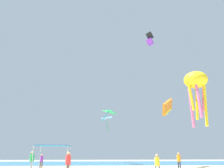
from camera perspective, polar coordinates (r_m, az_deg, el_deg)
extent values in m
cube|color=teal|center=(49.40, -4.62, -17.97)|extent=(110.00, 24.54, 0.03)
cylinder|color=#B2B2B7|center=(24.79, -18.16, -16.31)|extent=(0.07, 0.07, 2.39)
cylinder|color=#B2B2B7|center=(24.27, -10.53, -16.83)|extent=(0.07, 0.07, 2.39)
cylinder|color=#B2B2B7|center=(28.04, -16.56, -16.34)|extent=(0.07, 0.07, 2.39)
cylinder|color=#B2B2B7|center=(27.58, -9.80, -16.76)|extent=(0.07, 0.07, 2.39)
cube|color=#1972B7|center=(26.13, -13.58, -13.91)|extent=(3.25, 3.40, 0.06)
cylinder|color=yellow|center=(20.00, 10.56, -17.45)|extent=(0.38, 0.38, 0.63)
sphere|color=tan|center=(19.99, 10.49, -16.20)|extent=(0.24, 0.24, 0.24)
cylinder|color=brown|center=(31.27, -16.49, -17.78)|extent=(0.15, 0.15, 0.74)
cylinder|color=brown|center=(31.06, -16.10, -17.82)|extent=(0.15, 0.15, 0.74)
cylinder|color=purple|center=(31.15, -16.19, -16.53)|extent=(0.39, 0.39, 0.65)
sphere|color=tan|center=(31.14, -16.12, -15.71)|extent=(0.24, 0.24, 0.24)
cylinder|color=slate|center=(27.43, -18.41, -17.80)|extent=(0.17, 0.17, 0.87)
cylinder|color=slate|center=(27.77, -18.45, -17.77)|extent=(0.17, 0.17, 0.87)
cylinder|color=green|center=(27.58, -18.27, -16.10)|extent=(0.45, 0.45, 0.76)
sphere|color=tan|center=(27.57, -18.18, -15.03)|extent=(0.28, 0.28, 0.28)
cylinder|color=red|center=(20.02, -10.25, -17.13)|extent=(0.42, 0.42, 0.70)
sphere|color=tan|center=(20.02, -10.17, -15.75)|extent=(0.26, 0.26, 0.26)
cylinder|color=#33384C|center=(29.53, 15.30, -17.92)|extent=(0.16, 0.16, 0.82)
cylinder|color=#33384C|center=(29.29, 15.71, -17.91)|extent=(0.16, 0.16, 0.82)
cylinder|color=orange|center=(29.39, 15.39, -16.43)|extent=(0.43, 0.43, 0.71)
sphere|color=tan|center=(29.39, 15.31, -15.48)|extent=(0.27, 0.27, 0.27)
cube|color=orange|center=(35.04, 12.91, -5.20)|extent=(2.71, 4.90, 3.25)
cube|color=yellow|center=(34.92, 12.99, -6.34)|extent=(2.09, 3.64, 1.79)
cube|color=black|center=(45.64, 8.84, 11.13)|extent=(1.58, 1.49, 1.18)
cube|color=purple|center=(45.10, 8.91, 9.74)|extent=(1.58, 1.49, 1.18)
cone|color=green|center=(41.96, -0.47, -6.40)|extent=(4.13, 4.12, 1.41)
cylinder|color=teal|center=(40.80, -1.50, -7.45)|extent=(1.30, 1.08, 1.80)
ellipsoid|color=yellow|center=(28.76, 19.05, 0.91)|extent=(3.16, 3.16, 1.89)
cylinder|color=yellow|center=(27.79, 18.11, -2.94)|extent=(0.57, 0.36, 2.92)
cylinder|color=pink|center=(27.40, 19.71, -3.54)|extent=(0.40, 0.65, 3.79)
cylinder|color=yellow|center=(27.81, 21.10, -4.50)|extent=(0.61, 0.62, 4.66)
cylinder|color=pink|center=(28.75, 20.69, -3.11)|extent=(0.57, 0.36, 2.92)
cylinder|color=yellow|center=(28.95, 19.32, -4.22)|extent=(0.40, 0.65, 3.79)
cylinder|color=pink|center=(28.39, 18.11, -5.01)|extent=(0.61, 0.62, 4.66)
cube|color=white|center=(48.88, -1.15, -7.95)|extent=(2.42, 2.43, 0.38)
cylinder|color=green|center=(48.67, -1.16, -9.96)|extent=(0.11, 0.11, 2.21)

